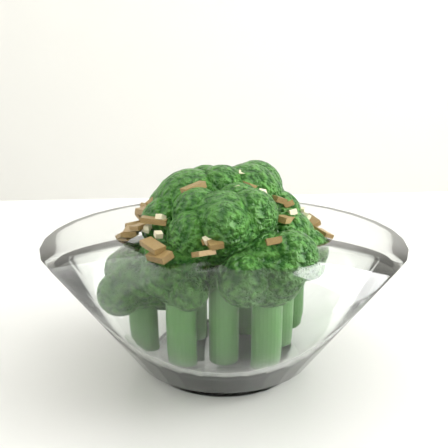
{
  "coord_description": "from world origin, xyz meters",
  "views": [
    {
      "loc": [
        -0.13,
        -0.44,
        0.97
      ],
      "look_at": [
        -0.13,
        -0.01,
        0.85
      ],
      "focal_mm": 55.0,
      "sensor_mm": 36.0,
      "label": 1
    }
  ],
  "objects": [
    {
      "name": "broccoli_dish",
      "position": [
        -0.13,
        -0.01,
        0.81
      ],
      "size": [
        0.24,
        0.24,
        0.14
      ],
      "color": "white",
      "rests_on": "table"
    },
    {
      "name": "table",
      "position": [
        -0.04,
        0.11,
        0.68
      ],
      "size": [
        1.27,
        0.91,
        0.75
      ],
      "color": "white",
      "rests_on": "ground"
    }
  ]
}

